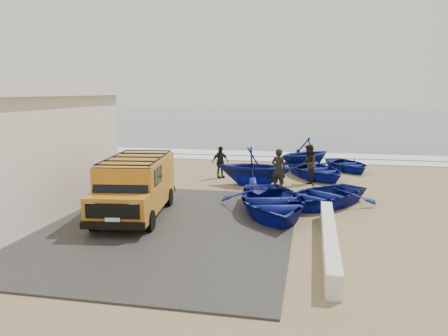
{
  "coord_description": "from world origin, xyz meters",
  "views": [
    {
      "loc": [
        4.45,
        -14.4,
        4.15
      ],
      "look_at": [
        1.14,
        2.0,
        1.2
      ],
      "focal_mm": 35.0,
      "sensor_mm": 36.0,
      "label": 1
    }
  ],
  "objects_px": {
    "boat_far_left": "(305,154)",
    "fisherman_middle": "(308,164)",
    "boat_mid_right": "(316,170)",
    "van": "(136,185)",
    "fisherman_front": "(279,170)",
    "parapet": "(329,239)",
    "fisherman_back": "(220,162)",
    "boat_far_right": "(347,164)",
    "boat_near_right": "(323,195)",
    "boat_near_left": "(271,202)",
    "boat_mid_left": "(254,166)"
  },
  "relations": [
    {
      "from": "van",
      "to": "fisherman_back",
      "type": "height_order",
      "value": "van"
    },
    {
      "from": "boat_near_right",
      "to": "fisherman_middle",
      "type": "height_order",
      "value": "fisherman_middle"
    },
    {
      "from": "fisherman_front",
      "to": "fisherman_back",
      "type": "bearing_deg",
      "value": -17.18
    },
    {
      "from": "van",
      "to": "boat_far_right",
      "type": "distance_m",
      "value": 12.75
    },
    {
      "from": "boat_mid_left",
      "to": "boat_mid_right",
      "type": "bearing_deg",
      "value": -49.07
    },
    {
      "from": "boat_far_right",
      "to": "fisherman_middle",
      "type": "xyz_separation_m",
      "value": [
        -1.99,
        -3.69,
        0.55
      ]
    },
    {
      "from": "boat_far_left",
      "to": "fisherman_front",
      "type": "relative_size",
      "value": 1.82
    },
    {
      "from": "van",
      "to": "boat_near_right",
      "type": "relative_size",
      "value": 1.25
    },
    {
      "from": "van",
      "to": "fisherman_back",
      "type": "relative_size",
      "value": 3.14
    },
    {
      "from": "boat_mid_right",
      "to": "boat_far_right",
      "type": "xyz_separation_m",
      "value": [
        1.63,
        2.43,
        -0.06
      ]
    },
    {
      "from": "parapet",
      "to": "boat_mid_left",
      "type": "distance_m",
      "value": 8.16
    },
    {
      "from": "boat_mid_right",
      "to": "fisherman_back",
      "type": "xyz_separation_m",
      "value": [
        -4.55,
        -0.8,
        0.37
      ]
    },
    {
      "from": "boat_far_left",
      "to": "fisherman_back",
      "type": "bearing_deg",
      "value": -96.77
    },
    {
      "from": "fisherman_middle",
      "to": "boat_far_left",
      "type": "bearing_deg",
      "value": -175.99
    },
    {
      "from": "parapet",
      "to": "fisherman_back",
      "type": "distance_m",
      "value": 10.16
    },
    {
      "from": "boat_far_left",
      "to": "fisherman_middle",
      "type": "xyz_separation_m",
      "value": [
        0.22,
        -3.64,
        0.04
      ]
    },
    {
      "from": "fisherman_back",
      "to": "parapet",
      "type": "bearing_deg",
      "value": -104.23
    },
    {
      "from": "van",
      "to": "fisherman_back",
      "type": "xyz_separation_m",
      "value": [
        1.41,
        6.99,
        -0.3
      ]
    },
    {
      "from": "van",
      "to": "fisherman_middle",
      "type": "xyz_separation_m",
      "value": [
        5.59,
        6.53,
        -0.18
      ]
    },
    {
      "from": "boat_mid_right",
      "to": "boat_far_left",
      "type": "xyz_separation_m",
      "value": [
        -0.59,
        2.38,
        0.45
      ]
    },
    {
      "from": "boat_near_right",
      "to": "van",
      "type": "bearing_deg",
      "value": -119.14
    },
    {
      "from": "boat_near_left",
      "to": "fisherman_back",
      "type": "bearing_deg",
      "value": 102.07
    },
    {
      "from": "boat_near_right",
      "to": "boat_mid_right",
      "type": "distance_m",
      "value": 5.21
    },
    {
      "from": "van",
      "to": "fisherman_back",
      "type": "bearing_deg",
      "value": 71.05
    },
    {
      "from": "van",
      "to": "fisherman_front",
      "type": "relative_size",
      "value": 2.73
    },
    {
      "from": "parapet",
      "to": "fisherman_middle",
      "type": "bearing_deg",
      "value": 94.44
    },
    {
      "from": "boat_mid_left",
      "to": "boat_far_left",
      "type": "height_order",
      "value": "boat_mid_left"
    },
    {
      "from": "parapet",
      "to": "boat_near_right",
      "type": "xyz_separation_m",
      "value": [
        -0.08,
        4.51,
        0.13
      ]
    },
    {
      "from": "van",
      "to": "boat_mid_right",
      "type": "relative_size",
      "value": 1.24
    },
    {
      "from": "parapet",
      "to": "boat_mid_right",
      "type": "height_order",
      "value": "boat_mid_right"
    },
    {
      "from": "fisherman_back",
      "to": "boat_mid_right",
      "type": "bearing_deg",
      "value": -32.81
    },
    {
      "from": "boat_mid_left",
      "to": "fisherman_back",
      "type": "height_order",
      "value": "boat_mid_left"
    },
    {
      "from": "parapet",
      "to": "boat_mid_right",
      "type": "bearing_deg",
      "value": 91.73
    },
    {
      "from": "boat_near_right",
      "to": "boat_mid_left",
      "type": "bearing_deg",
      "value": 172.02
    },
    {
      "from": "parapet",
      "to": "boat_far_left",
      "type": "distance_m",
      "value": 12.14
    },
    {
      "from": "boat_near_right",
      "to": "fisherman_middle",
      "type": "bearing_deg",
      "value": 136.52
    },
    {
      "from": "boat_far_left",
      "to": "boat_mid_right",
      "type": "bearing_deg",
      "value": -31.6
    },
    {
      "from": "boat_near_left",
      "to": "fisherman_middle",
      "type": "bearing_deg",
      "value": 63.22
    },
    {
      "from": "boat_near_right",
      "to": "boat_mid_right",
      "type": "xyz_separation_m",
      "value": [
        -0.22,
        5.21,
        0.0
      ]
    },
    {
      "from": "boat_mid_right",
      "to": "van",
      "type": "bearing_deg",
      "value": -159.56
    },
    {
      "from": "boat_near_left",
      "to": "boat_mid_right",
      "type": "distance_m",
      "value": 6.92
    },
    {
      "from": "boat_near_right",
      "to": "fisherman_middle",
      "type": "relative_size",
      "value": 2.19
    },
    {
      "from": "boat_mid_left",
      "to": "boat_far_right",
      "type": "height_order",
      "value": "boat_mid_left"
    },
    {
      "from": "boat_far_right",
      "to": "fisherman_back",
      "type": "bearing_deg",
      "value": -178.68
    },
    {
      "from": "boat_near_left",
      "to": "boat_far_right",
      "type": "xyz_separation_m",
      "value": [
        3.15,
        9.18,
        -0.13
      ]
    },
    {
      "from": "van",
      "to": "boat_near_right",
      "type": "height_order",
      "value": "van"
    },
    {
      "from": "boat_near_left",
      "to": "boat_mid_right",
      "type": "height_order",
      "value": "boat_near_left"
    },
    {
      "from": "van",
      "to": "boat_near_right",
      "type": "bearing_deg",
      "value": 15.11
    },
    {
      "from": "van",
      "to": "boat_near_left",
      "type": "height_order",
      "value": "van"
    },
    {
      "from": "boat_mid_right",
      "to": "fisherman_front",
      "type": "distance_m",
      "value": 3.36
    }
  ]
}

